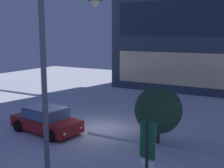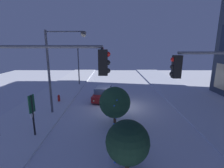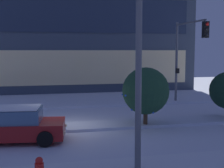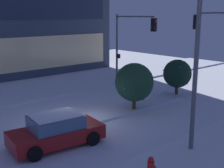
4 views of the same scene
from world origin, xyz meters
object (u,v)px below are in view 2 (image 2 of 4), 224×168
at_px(street_lamp_arched, 59,60).
at_px(decorated_tree_left_of_median, 128,142).
at_px(fire_hydrant, 59,99).
at_px(parking_info_sign, 32,111).
at_px(decorated_tree_median, 115,102).
at_px(traffic_light_corner_near_right, 32,90).
at_px(traffic_light_corner_near_left, 88,58).
at_px(car_near, 103,93).

relative_size(street_lamp_arched, decorated_tree_left_of_median, 2.70).
relative_size(fire_hydrant, parking_info_sign, 0.29).
bearing_deg(decorated_tree_median, traffic_light_corner_near_right, -32.19).
relative_size(traffic_light_corner_near_right, decorated_tree_median, 2.04).
height_order(traffic_light_corner_near_right, traffic_light_corner_near_left, traffic_light_corner_near_left).
bearing_deg(street_lamp_arched, decorated_tree_left_of_median, -50.99).
relative_size(traffic_light_corner_near_left, decorated_tree_left_of_median, 2.29).
distance_m(street_lamp_arched, fire_hydrant, 5.60).
relative_size(fire_hydrant, decorated_tree_median, 0.28).
bearing_deg(fire_hydrant, street_lamp_arched, 23.46).
distance_m(traffic_light_corner_near_left, fire_hydrant, 9.44).
distance_m(fire_hydrant, decorated_tree_left_of_median, 12.30).
xyz_separation_m(decorated_tree_median, decorated_tree_left_of_median, (5.03, 0.53, -0.18)).
height_order(traffic_light_corner_near_right, parking_info_sign, traffic_light_corner_near_right).
bearing_deg(decorated_tree_left_of_median, car_near, -171.07).
xyz_separation_m(street_lamp_arched, fire_hydrant, (-3.12, -1.35, -4.44)).
height_order(street_lamp_arched, decorated_tree_median, street_lamp_arched).
height_order(decorated_tree_median, decorated_tree_left_of_median, decorated_tree_median).
bearing_deg(fire_hydrant, car_near, 102.63).
height_order(traffic_light_corner_near_right, decorated_tree_median, traffic_light_corner_near_right).
xyz_separation_m(traffic_light_corner_near_left, decorated_tree_median, (13.57, 3.91, -2.48)).
distance_m(car_near, parking_info_sign, 9.22).
height_order(traffic_light_corner_near_left, decorated_tree_median, traffic_light_corner_near_left).
xyz_separation_m(street_lamp_arched, parking_info_sign, (3.91, -0.75, -2.97)).
bearing_deg(street_lamp_arched, decorated_tree_median, -21.56).
xyz_separation_m(parking_info_sign, decorated_tree_left_of_median, (3.27, 6.01, -0.21)).
bearing_deg(traffic_light_corner_near_left, decorated_tree_left_of_median, -76.58).
bearing_deg(car_near, decorated_tree_left_of_median, 15.82).
relative_size(traffic_light_corner_near_left, decorated_tree_median, 2.04).
bearing_deg(decorated_tree_median, fire_hydrant, -130.84).
xyz_separation_m(street_lamp_arched, decorated_tree_left_of_median, (7.17, 5.26, -3.19)).
relative_size(traffic_light_corner_near_right, decorated_tree_left_of_median, 2.28).
bearing_deg(decorated_tree_median, street_lamp_arched, -114.32).
xyz_separation_m(traffic_light_corner_near_left, fire_hydrant, (8.31, -2.17, -3.91)).
xyz_separation_m(traffic_light_corner_near_left, parking_info_sign, (15.34, -1.57, -2.44)).
bearing_deg(traffic_light_corner_near_left, street_lamp_arched, -94.10).
xyz_separation_m(fire_hydrant, decorated_tree_left_of_median, (10.29, 6.61, 1.26)).
height_order(traffic_light_corner_near_left, fire_hydrant, traffic_light_corner_near_left).
bearing_deg(parking_info_sign, fire_hydrant, 106.43).
bearing_deg(parking_info_sign, traffic_light_corner_near_right, -49.87).
distance_m(car_near, traffic_light_corner_near_left, 8.51).
xyz_separation_m(traffic_light_corner_near_left, decorated_tree_left_of_median, (18.60, 4.44, -2.66)).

